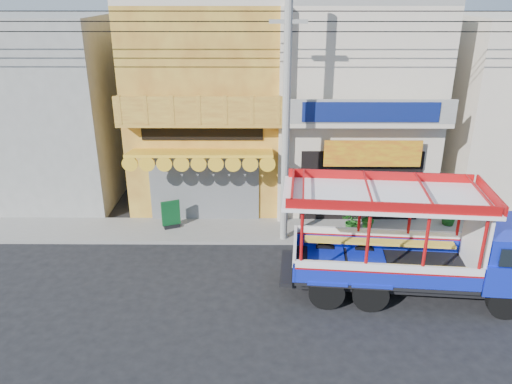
% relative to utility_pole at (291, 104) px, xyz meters
% --- Properties ---
extents(ground, '(90.00, 90.00, 0.00)m').
position_rel_utility_pole_xyz_m(ground, '(0.85, -3.30, -5.03)').
color(ground, black).
rests_on(ground, ground).
extents(sidewalk, '(30.00, 2.00, 0.12)m').
position_rel_utility_pole_xyz_m(sidewalk, '(0.85, 0.70, -4.97)').
color(sidewalk, slate).
rests_on(sidewalk, ground).
extents(shophouse_left, '(6.00, 7.50, 8.24)m').
position_rel_utility_pole_xyz_m(shophouse_left, '(-3.15, 4.66, -0.92)').
color(shophouse_left, '#A36524').
rests_on(shophouse_left, ground).
extents(shophouse_right, '(6.00, 6.75, 8.24)m').
position_rel_utility_pole_xyz_m(shophouse_right, '(2.85, 4.66, -0.93)').
color(shophouse_right, beige).
rests_on(shophouse_right, ground).
extents(party_pilaster, '(0.35, 0.30, 8.00)m').
position_rel_utility_pole_xyz_m(party_pilaster, '(-0.15, 1.55, -1.03)').
color(party_pilaster, beige).
rests_on(party_pilaster, ground).
extents(filler_building_left, '(6.00, 6.00, 7.60)m').
position_rel_utility_pole_xyz_m(filler_building_left, '(-10.15, 4.70, -1.23)').
color(filler_building_left, gray).
rests_on(filler_building_left, ground).
extents(utility_pole, '(28.00, 0.26, 9.00)m').
position_rel_utility_pole_xyz_m(utility_pole, '(0.00, 0.00, 0.00)').
color(utility_pole, gray).
rests_on(utility_pole, ground).
extents(songthaew_truck, '(7.56, 3.03, 3.44)m').
position_rel_utility_pole_xyz_m(songthaew_truck, '(3.94, -3.37, -3.37)').
color(songthaew_truck, black).
rests_on(songthaew_truck, ground).
extents(green_sign, '(0.68, 0.52, 1.07)m').
position_rel_utility_pole_xyz_m(green_sign, '(-4.37, 0.88, -4.46)').
color(green_sign, black).
rests_on(green_sign, sidewalk).
extents(potted_plant_a, '(1.00, 1.03, 0.87)m').
position_rel_utility_pole_xyz_m(potted_plant_a, '(2.42, 0.55, -4.48)').
color(potted_plant_a, '#1C5A19').
rests_on(potted_plant_a, sidewalk).
extents(potted_plant_b, '(0.72, 0.67, 1.05)m').
position_rel_utility_pole_xyz_m(potted_plant_b, '(2.95, 0.62, -4.39)').
color(potted_plant_b, '#1C5A19').
rests_on(potted_plant_b, sidewalk).
extents(potted_plant_c, '(0.63, 0.63, 1.04)m').
position_rel_utility_pole_xyz_m(potted_plant_c, '(6.24, 1.20, -4.39)').
color(potted_plant_c, '#1C5A19').
rests_on(potted_plant_c, sidewalk).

